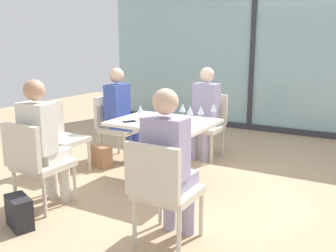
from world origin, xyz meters
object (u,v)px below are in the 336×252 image
object	(u,v)px
chair_side_end	(59,133)
person_far_left	(121,110)
person_near_window	(204,109)
person_front_right	(169,158)
wine_glass_5	(214,108)
wine_glass_3	(201,110)
wine_glass_1	(140,109)
chair_front_right	(162,187)
handbag_0	(101,156)
coffee_cup	(156,119)
chair_front_left	(35,160)
person_front_left	(43,137)
wine_glass_6	(190,111)
chair_near_window	(207,122)
wine_glass_4	(183,108)
dining_table_main	(164,138)
cell_phone_on_table	(129,121)
wine_glass_2	(162,105)
handbag_1	(19,212)
chair_far_left	(115,123)
wine_glass_0	(168,106)

from	to	relation	value
chair_side_end	person_far_left	size ratio (longest dim) A/B	0.69
person_near_window	person_front_right	xyz separation A→B (m)	(0.70, -2.24, 0.00)
wine_glass_5	wine_glass_3	bearing A→B (deg)	-104.17
wine_glass_1	wine_glass_3	bearing A→B (deg)	23.14
chair_front_right	person_near_window	bearing A→B (deg)	106.64
handbag_0	coffee_cup	bearing A→B (deg)	0.87
chair_front_right	wine_glass_1	world-z (taller)	wine_glass_1
chair_front_left	handbag_0	size ratio (longest dim) A/B	2.90
person_front_left	wine_glass_6	xyz separation A→B (m)	(1.00, 1.18, 0.16)
chair_front_right	handbag_0	size ratio (longest dim) A/B	2.90
person_front_right	chair_near_window	bearing A→B (deg)	106.64
wine_glass_4	dining_table_main	bearing A→B (deg)	-128.14
person_far_left	cell_phone_on_table	bearing A→B (deg)	-48.19
handbag_0	wine_glass_2	bearing A→B (deg)	24.06
chair_side_end	handbag_1	bearing A→B (deg)	-58.70
chair_far_left	cell_phone_on_table	world-z (taller)	chair_far_left
chair_front_left	wine_glass_1	bearing A→B (deg)	66.73
cell_phone_on_table	wine_glass_5	bearing A→B (deg)	70.00
person_front_left	person_near_window	distance (m)	2.35
wine_glass_5	cell_phone_on_table	bearing A→B (deg)	-141.51
chair_far_left	chair_near_window	xyz separation A→B (m)	(1.06, 0.74, 0.00)
wine_glass_1	wine_glass_4	distance (m)	0.49
person_front_right	wine_glass_1	world-z (taller)	person_front_right
person_front_left	wine_glass_0	bearing A→B (deg)	64.45
chair_front_left	chair_side_end	bearing A→B (deg)	123.93
chair_near_window	handbag_0	xyz separation A→B (m)	(-1.00, -1.14, -0.36)
dining_table_main	person_front_left	distance (m)	1.33
chair_front_left	handbag_1	world-z (taller)	chair_front_left
chair_near_window	wine_glass_4	bearing A→B (deg)	-82.13
wine_glass_0	chair_far_left	bearing A→B (deg)	164.66
chair_side_end	wine_glass_4	distance (m)	1.58
chair_far_left	handbag_0	world-z (taller)	chair_far_left
wine_glass_1	cell_phone_on_table	world-z (taller)	wine_glass_1
dining_table_main	cell_phone_on_table	size ratio (longest dim) A/B	7.71
wine_glass_4	chair_far_left	bearing A→B (deg)	165.96
wine_glass_3	wine_glass_5	size ratio (longest dim) A/B	1.00
handbag_0	wine_glass_4	bearing A→B (deg)	19.09
wine_glass_5	wine_glass_6	distance (m)	0.33
chair_front_left	person_near_window	distance (m)	2.46
chair_front_left	wine_glass_1	distance (m)	1.25
person_far_left	person_front_right	world-z (taller)	same
chair_far_left	wine_glass_0	world-z (taller)	wine_glass_0
chair_front_left	chair_side_end	distance (m)	1.09
handbag_1	wine_glass_4	bearing A→B (deg)	90.68
wine_glass_3	coffee_cup	world-z (taller)	wine_glass_3
wine_glass_1	person_front_right	bearing A→B (deg)	-46.84
coffee_cup	cell_phone_on_table	distance (m)	0.31
chair_front_left	cell_phone_on_table	size ratio (longest dim) A/B	6.04
person_far_left	coffee_cup	distance (m)	1.13
cell_phone_on_table	person_front_left	bearing A→B (deg)	-82.77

